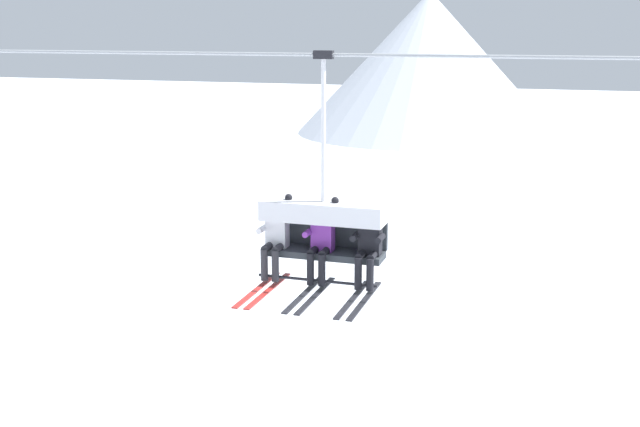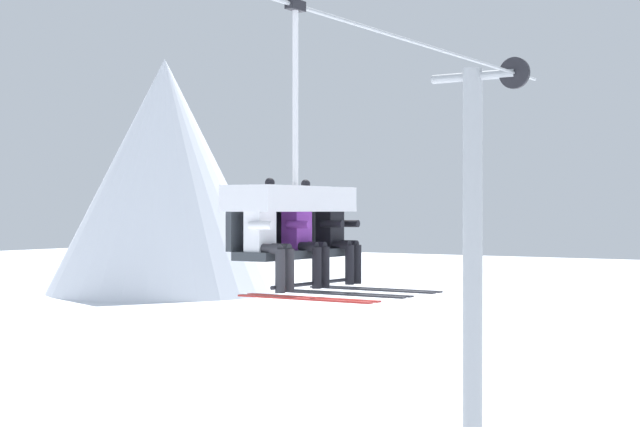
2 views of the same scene
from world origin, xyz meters
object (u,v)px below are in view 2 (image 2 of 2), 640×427
object	(u,v)px
skier_white	(269,236)
skier_purple	(305,234)
lift_tower_far	(474,276)
chairlift_chair	(290,209)
skier_black	(339,235)

from	to	relation	value
skier_white	skier_purple	bearing A→B (deg)	0.00
lift_tower_far	chairlift_chair	world-z (taller)	lift_tower_far
lift_tower_far	skier_purple	size ratio (longest dim) A/B	4.79
lift_tower_far	skier_white	size ratio (longest dim) A/B	4.79
lift_tower_far	chairlift_chair	size ratio (longest dim) A/B	2.43
chairlift_chair	skier_black	distance (m)	0.82
skier_purple	lift_tower_far	bearing A→B (deg)	7.72
lift_tower_far	skier_purple	xyz separation A→B (m)	(-6.81, -0.92, 0.92)
skier_black	lift_tower_far	bearing A→B (deg)	8.68
chairlift_chair	skier_black	xyz separation A→B (m)	(0.73, -0.22, -0.32)
chairlift_chair	skier_purple	size ratio (longest dim) A/B	1.97
lift_tower_far	skier_purple	world-z (taller)	lift_tower_far
skier_white	skier_black	world-z (taller)	skier_white
lift_tower_far	skier_black	size ratio (longest dim) A/B	4.79
lift_tower_far	skier_white	bearing A→B (deg)	-173.02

